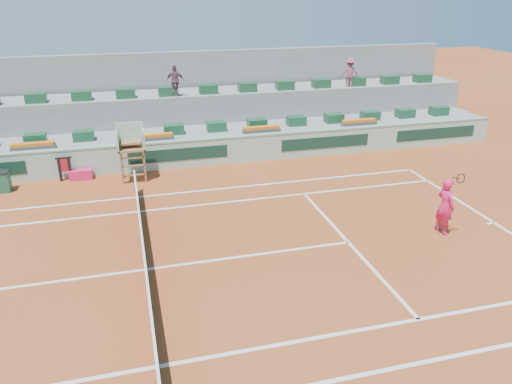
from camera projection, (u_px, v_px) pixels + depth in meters
ground at (145, 270)px, 14.46m from camera, size 90.00×90.00×0.00m
seating_tier_lower at (131, 144)px, 23.76m from camera, size 36.00×4.00×1.20m
seating_tier_upper at (128, 121)px, 24.91m from camera, size 36.00×2.40×2.60m
stadium_back_wall at (126, 97)px, 25.99m from camera, size 36.00×0.40×4.40m
player_bag at (81, 175)px, 21.05m from camera, size 0.94×0.42×0.42m
spectator_mid at (175, 81)px, 23.91m from camera, size 0.95×0.60×1.50m
spectator_right at (350, 72)px, 26.16m from camera, size 1.08×0.80×1.49m
court_lines at (145, 270)px, 14.46m from camera, size 23.89×11.09×0.01m
tennis_net at (144, 254)px, 14.26m from camera, size 0.10×11.97×1.10m
advertising_hoarding at (133, 158)px, 21.79m from camera, size 36.00×0.34×1.26m
umpire_chair at (131, 144)px, 20.54m from camera, size 1.10×0.90×2.40m
seat_row_lower at (130, 132)px, 22.64m from camera, size 32.90×0.60×0.44m
seat_row_upper at (125, 93)px, 23.79m from camera, size 32.90×0.60×0.44m
flower_planters at (95, 142)px, 21.60m from camera, size 26.80×0.36×0.28m
drink_cooler_a at (1, 182)px, 19.73m from camera, size 0.66×0.57×0.84m
towel_rack at (65, 167)px, 20.76m from camera, size 0.65×0.11×1.03m
tennis_player at (445, 206)px, 16.27m from camera, size 0.56×0.94×2.28m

